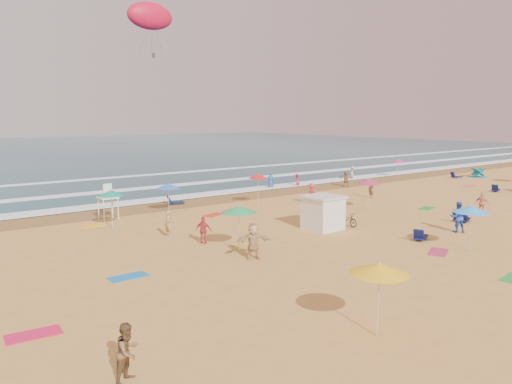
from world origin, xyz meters
TOP-DOWN VIEW (x-y plane):
  - ground at (0.00, 0.00)m, footprint 220.00×220.00m
  - ocean at (0.00, 84.00)m, footprint 220.00×140.00m
  - wet_sand at (0.00, 12.50)m, footprint 220.00×220.00m
  - surf_foam at (0.00, 21.32)m, footprint 200.00×18.70m
  - cabana at (-2.38, -1.03)m, footprint 2.00×2.00m
  - cabana_roof at (-2.38, -1.03)m, footprint 2.20×2.20m
  - bicycle at (-0.48, -1.33)m, footprint 0.64×1.72m
  - lifeguard_stand at (-11.92, 9.96)m, footprint 1.20×1.20m
  - beach_umbrellas at (-3.79, -0.05)m, footprint 65.01×27.29m
  - loungers at (5.52, -1.35)m, footprint 55.85×21.33m
  - towels at (-0.79, -3.45)m, footprint 46.00×22.86m
  - popup_tents at (27.42, 2.75)m, footprint 10.05×10.80m
  - beachgoers at (-1.20, 3.33)m, footprint 44.99×27.04m
  - parasail at (17.90, 63.47)m, footprint 8.84×3.09m

SIDE VIEW (x-z plane):
  - ground at x=0.00m, z-range 0.00..0.00m
  - ocean at x=0.00m, z-range -0.09..0.09m
  - wet_sand at x=0.00m, z-range 0.01..0.01m
  - towels at x=-0.79m, z-range 0.00..0.03m
  - surf_foam at x=0.00m, z-range 0.08..0.12m
  - loungers at x=5.52m, z-range 0.00..0.34m
  - bicycle at x=-0.48m, z-range 0.00..0.90m
  - popup_tents at x=27.42m, z-range 0.00..1.20m
  - beachgoers at x=-1.20m, z-range -0.28..1.85m
  - cabana at x=-2.38m, z-range 0.00..2.00m
  - lifeguard_stand at x=-11.92m, z-range 0.00..2.10m
  - cabana_roof at x=-2.38m, z-range 2.00..2.12m
  - beach_umbrellas at x=-3.79m, z-range 1.74..2.53m
  - parasail at x=17.90m, z-range 20.04..29.93m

